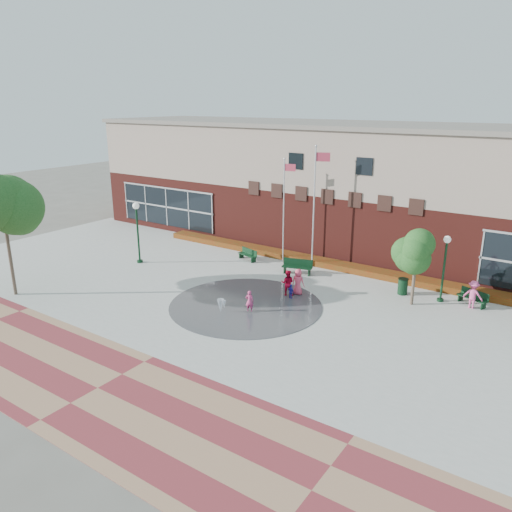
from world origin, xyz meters
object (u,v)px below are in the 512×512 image
Objects in this scene: trash_can at (403,286)px; flagpole_right at (315,201)px; child_splash at (250,301)px; bench_left at (248,257)px; tree_big_left at (3,210)px; flagpole_left at (284,205)px.

flagpole_right is at bearing 167.86° from trash_can.
flagpole_right is at bearing -101.66° from child_splash.
flagpole_right reaches higher than bench_left.
flagpole_right reaches higher than trash_can.
trash_can is (6.66, -1.43, -4.04)m from flagpole_right.
child_splash is at bearing 24.23° from tree_big_left.
flagpole_left is at bearing -87.13° from child_splash.
tree_big_left is (-9.62, -14.05, 1.01)m from flagpole_left.
flagpole_left reaches higher than tree_big_left.
flagpole_left is 2.29m from flagpole_right.
child_splash is at bearing -82.70° from flagpole_left.
child_splash is at bearing -37.80° from bench_left.
flagpole_left reaches higher than child_splash.
bench_left is 15.60m from tree_big_left.
bench_left is at bearing -70.82° from child_splash.
flagpole_left is 5.96× the size of child_splash.
bench_left is 0.24× the size of tree_big_left.
child_splash is at bearing -129.77° from trash_can.
flagpole_left is 7.41× the size of trash_can.
tree_big_left reaches higher than trash_can.
trash_can is 0.14× the size of tree_big_left.
flagpole_right is 9.40m from child_splash.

